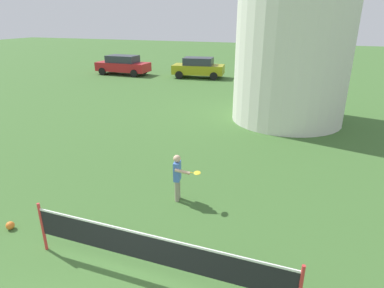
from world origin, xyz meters
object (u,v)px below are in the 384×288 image
(stray_ball, at_px, (10,225))
(parked_car_mustard, at_px, (198,67))
(tennis_net, at_px, (153,250))
(player_far, at_px, (178,175))
(parked_car_red, at_px, (123,65))

(stray_ball, xyz_separation_m, parked_car_mustard, (-2.52, 20.32, 0.71))
(tennis_net, xyz_separation_m, parked_car_mustard, (-6.32, 20.59, 0.12))
(tennis_net, height_order, player_far, player_far)
(parked_car_red, distance_m, parked_car_mustard, 6.41)
(player_far, xyz_separation_m, parked_car_mustard, (-5.64, 17.80, 0.08))
(parked_car_red, relative_size, parked_car_mustard, 1.05)
(parked_car_mustard, bearing_deg, tennis_net, -72.95)
(tennis_net, height_order, parked_car_mustard, parked_car_mustard)
(stray_ball, height_order, parked_car_mustard, parked_car_mustard)
(stray_ball, bearing_deg, tennis_net, -4.07)
(tennis_net, bearing_deg, stray_ball, 175.93)
(stray_ball, relative_size, parked_car_red, 0.04)
(tennis_net, xyz_separation_m, parked_car_red, (-12.69, 19.85, 0.13))
(player_far, relative_size, parked_car_mustard, 0.31)
(parked_car_mustard, bearing_deg, player_far, -72.41)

